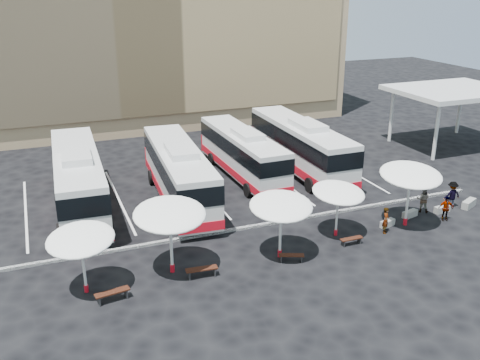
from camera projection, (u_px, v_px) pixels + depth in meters
name	position (u px, v px, depth m)	size (l,w,h in m)	color
ground	(243.00, 233.00, 31.84)	(120.00, 120.00, 0.00)	black
service_canopy	(453.00, 92.00, 47.11)	(10.00, 8.00, 5.20)	silver
curb_divider	(240.00, 229.00, 32.25)	(34.00, 0.25, 0.15)	black
bay_lines	(202.00, 188.00, 38.80)	(24.15, 12.00, 0.01)	white
bus_0	(78.00, 178.00, 34.45)	(3.53, 13.47, 4.24)	silver
bus_1	(179.00, 172.00, 35.80)	(3.70, 13.13, 4.11)	silver
bus_2	(242.00, 152.00, 40.39)	(2.96, 12.05, 3.81)	silver
bus_3	(300.00, 145.00, 41.50)	(3.21, 13.29, 4.21)	silver
sunshade_0	(81.00, 239.00, 24.86)	(4.23, 4.25, 3.33)	silver
sunshade_1	(170.00, 215.00, 26.49)	(3.97, 4.02, 3.82)	silver
sunshade_2	(281.00, 206.00, 28.10)	(4.11, 4.14, 3.52)	silver
sunshade_3	(338.00, 193.00, 30.64)	(3.52, 3.55, 3.18)	silver
sunshade_4	(411.00, 175.00, 31.78)	(4.52, 4.55, 3.84)	silver
wood_bench_0	(112.00, 294.00, 25.01)	(1.68, 0.66, 0.50)	black
wood_bench_1	(202.00, 270.00, 27.02)	(1.66, 0.59, 0.50)	black
wood_bench_2	(291.00, 256.00, 28.52)	(1.38, 0.86, 0.41)	black
wood_bench_3	(351.00, 240.00, 30.35)	(1.35, 0.36, 0.41)	black
conc_bench_0	(387.00, 223.00, 32.66)	(1.08, 0.36, 0.40)	gray
conc_bench_1	(410.00, 214.00, 33.93)	(1.13, 0.38, 0.42)	gray
conc_bench_2	(442.00, 209.00, 34.64)	(1.13, 0.38, 0.43)	gray
conc_bench_3	(469.00, 204.00, 35.39)	(1.34, 0.45, 0.50)	gray
passenger_0	(386.00, 220.00, 31.62)	(0.59, 0.39, 1.62)	black
passenger_1	(423.00, 199.00, 34.50)	(0.84, 0.65, 1.73)	black
passenger_2	(446.00, 208.00, 33.28)	(0.94, 0.39, 1.60)	black
passenger_3	(452.00, 195.00, 35.14)	(1.17, 0.67, 1.81)	black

